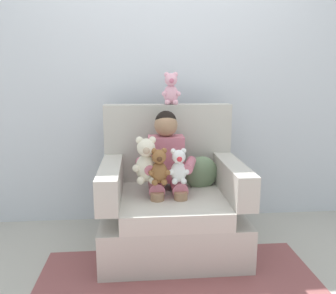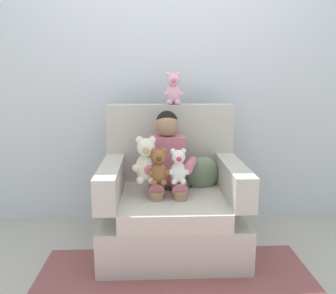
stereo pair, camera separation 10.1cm
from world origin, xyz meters
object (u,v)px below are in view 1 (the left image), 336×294
object	(u,v)px
seated_child	(167,163)
plush_brown	(159,167)
plush_cream	(146,161)
plush_white	(179,167)
plush_pink_on_backrest	(171,89)
throw_pillow	(201,173)
armchair	(171,203)

from	to	relation	value
seated_child	plush_brown	xyz separation A→B (m)	(-0.07, -0.17, 0.01)
plush_cream	plush_brown	xyz separation A→B (m)	(0.08, -0.04, -0.03)
plush_white	plush_pink_on_backrest	world-z (taller)	plush_pink_on_backrest
plush_cream	plush_brown	distance (m)	0.10
plush_pink_on_backrest	throw_pillow	distance (m)	0.68
armchair	plush_pink_on_backrest	world-z (taller)	plush_pink_on_backrest
seated_child	plush_cream	size ratio (longest dim) A/B	2.58
plush_pink_on_backrest	plush_cream	bearing A→B (deg)	-113.41
plush_white	throw_pillow	world-z (taller)	plush_white
plush_brown	seated_child	bearing A→B (deg)	62.28
seated_child	plush_white	xyz separation A→B (m)	(0.07, -0.16, 0.01)
plush_pink_on_backrest	seated_child	bearing A→B (deg)	-97.96
seated_child	throw_pillow	distance (m)	0.31
armchair	plush_cream	xyz separation A→B (m)	(-0.18, -0.12, 0.36)
plush_white	throw_pillow	xyz separation A→B (m)	(0.20, 0.25, -0.12)
armchair	plush_white	distance (m)	0.35
plush_brown	plush_pink_on_backrest	xyz separation A→B (m)	(0.12, 0.45, 0.50)
seated_child	plush_white	size ratio (longest dim) A/B	3.43
throw_pillow	plush_white	bearing A→B (deg)	-128.57
throw_pillow	plush_brown	bearing A→B (deg)	-141.61
armchair	throw_pillow	xyz separation A→B (m)	(0.24, 0.10, 0.20)
plush_white	throw_pillow	distance (m)	0.34
plush_white	plush_pink_on_backrest	xyz separation A→B (m)	(-0.01, 0.44, 0.50)
seated_child	plush_cream	bearing A→B (deg)	-134.23
armchair	plush_white	world-z (taller)	armchair
plush_cream	throw_pillow	xyz separation A→B (m)	(0.42, 0.22, -0.16)
plush_cream	plush_white	xyz separation A→B (m)	(0.22, -0.03, -0.04)
seated_child	plush_cream	world-z (taller)	seated_child
plush_brown	plush_pink_on_backrest	size ratio (longest dim) A/B	1.00
plush_cream	plush_pink_on_backrest	bearing A→B (deg)	80.74
plush_brown	throw_pillow	size ratio (longest dim) A/B	0.96
plush_white	seated_child	bearing A→B (deg)	132.69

